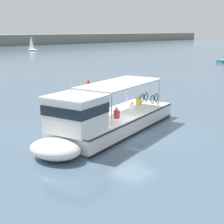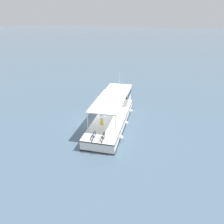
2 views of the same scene
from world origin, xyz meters
name	(u,v)px [view 2 (image 2 of 2)]	position (x,y,z in m)	size (l,w,h in m)	color
ground_plane	(99,122)	(0.00, 0.00, 0.00)	(400.00, 400.00, 0.00)	slate
ferry_main	(114,111)	(-1.34, 1.35, 1.02)	(13.07, 5.78, 5.32)	white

